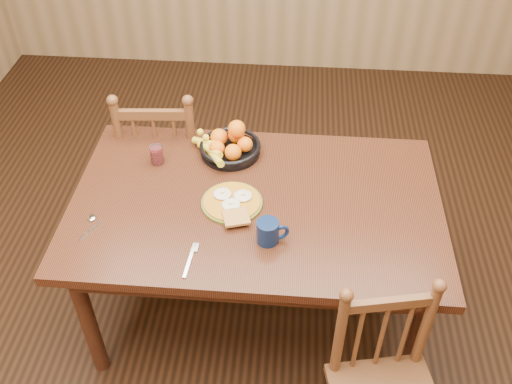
# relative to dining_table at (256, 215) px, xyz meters

# --- Properties ---
(room) EXTENTS (4.52, 5.02, 2.72)m
(room) POSITION_rel_dining_table_xyz_m (0.00, 0.00, 0.68)
(room) COLOR black
(room) RESTS_ON ground
(dining_table) EXTENTS (1.60, 1.00, 0.75)m
(dining_table) POSITION_rel_dining_table_xyz_m (0.00, 0.00, 0.00)
(dining_table) COLOR black
(dining_table) RESTS_ON ground
(chair_far) EXTENTS (0.46, 0.45, 0.96)m
(chair_far) POSITION_rel_dining_table_xyz_m (-0.55, 0.57, -0.20)
(chair_far) COLOR #4E2F17
(chair_far) RESTS_ON ground
(breakfast_plate) EXTENTS (0.26, 0.30, 0.04)m
(breakfast_plate) POSITION_rel_dining_table_xyz_m (-0.10, -0.03, 0.10)
(breakfast_plate) COLOR #59601E
(breakfast_plate) RESTS_ON dining_table
(fork) EXTENTS (0.04, 0.18, 0.00)m
(fork) POSITION_rel_dining_table_xyz_m (-0.23, -0.35, 0.09)
(fork) COLOR silver
(fork) RESTS_ON dining_table
(spoon) EXTENTS (0.06, 0.15, 0.01)m
(spoon) POSITION_rel_dining_table_xyz_m (-0.67, -0.19, 0.09)
(spoon) COLOR silver
(spoon) RESTS_ON dining_table
(coffee_mug) EXTENTS (0.13, 0.09, 0.10)m
(coffee_mug) POSITION_rel_dining_table_xyz_m (0.07, -0.23, 0.14)
(coffee_mug) COLOR #0B1B3F
(coffee_mug) RESTS_ON dining_table
(juice_glass) EXTENTS (0.06, 0.06, 0.09)m
(juice_glass) POSITION_rel_dining_table_xyz_m (-0.48, 0.22, 0.13)
(juice_glass) COLOR silver
(juice_glass) RESTS_ON dining_table
(fruit_bowl) EXTENTS (0.32, 0.32, 0.17)m
(fruit_bowl) POSITION_rel_dining_table_xyz_m (-0.15, 0.32, 0.13)
(fruit_bowl) COLOR black
(fruit_bowl) RESTS_ON dining_table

